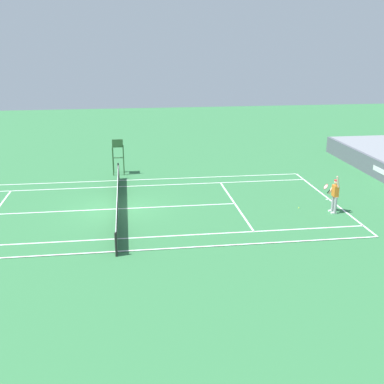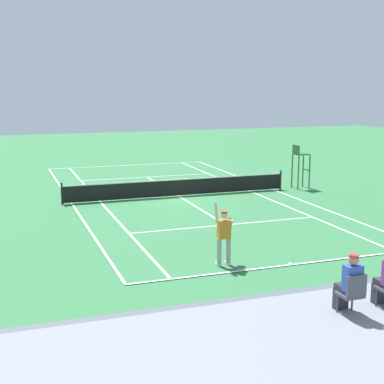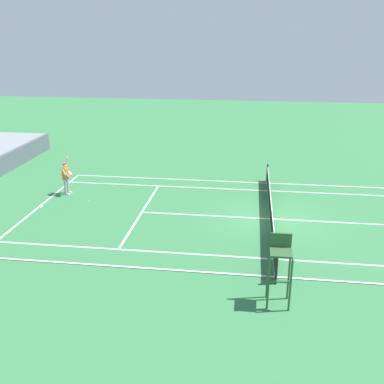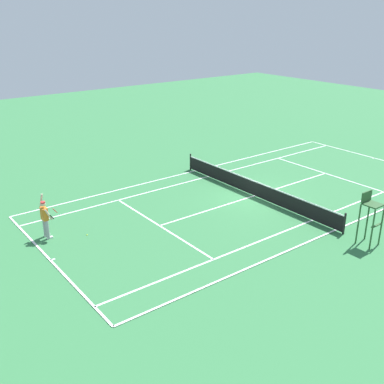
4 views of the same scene
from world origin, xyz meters
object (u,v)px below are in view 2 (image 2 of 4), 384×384
Objects in this scene: tennis_player at (224,236)px; umpire_chair at (300,161)px; tennis_ball at (231,249)px; spectator_seated_3 at (350,285)px.

umpire_chair reaches higher than tennis_player.
tennis_ball is at bearing 49.20° from umpire_chair.
spectator_seated_3 is 8.79m from tennis_ball.
tennis_ball is 12.84m from umpire_chair.
tennis_player is at bearing 59.63° from tennis_ball.
spectator_seated_3 reaches higher than tennis_ball.
tennis_player is 30.63× the size of tennis_ball.
spectator_seated_3 is at bearing 62.55° from umpire_chair.
tennis_player is (-0.20, -6.98, -0.84)m from spectator_seated_3.
umpire_chair is (-9.24, -11.20, 0.56)m from tennis_player.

